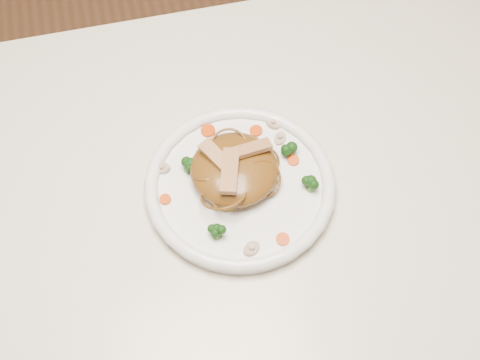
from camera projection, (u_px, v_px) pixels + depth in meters
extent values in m
plane|color=brown|center=(218.00, 349.00, 1.58)|extent=(4.00, 4.00, 0.00)
cube|color=beige|center=(203.00, 209.00, 0.95)|extent=(1.20, 0.80, 0.04)
cylinder|color=brown|center=(402.00, 118.00, 1.51)|extent=(0.06, 0.06, 0.71)
cylinder|color=white|center=(240.00, 188.00, 0.94)|extent=(0.34, 0.34, 0.02)
ellipsoid|color=brown|center=(234.00, 169.00, 0.92)|extent=(0.15, 0.15, 0.04)
cube|color=tan|center=(252.00, 149.00, 0.91)|extent=(0.06, 0.03, 0.01)
cube|color=tan|center=(217.00, 157.00, 0.90)|extent=(0.05, 0.07, 0.01)
cube|color=tan|center=(230.00, 171.00, 0.89)|extent=(0.04, 0.08, 0.01)
cylinder|color=red|center=(256.00, 131.00, 0.98)|extent=(0.02, 0.02, 0.00)
cylinder|color=red|center=(165.00, 199.00, 0.92)|extent=(0.02, 0.02, 0.00)
cylinder|color=red|center=(293.00, 160.00, 0.95)|extent=(0.02, 0.02, 0.00)
cylinder|color=red|center=(208.00, 131.00, 0.98)|extent=(0.03, 0.03, 0.00)
cylinder|color=red|center=(283.00, 239.00, 0.88)|extent=(0.02, 0.02, 0.00)
cylinder|color=beige|center=(251.00, 248.00, 0.88)|extent=(0.04, 0.04, 0.01)
cylinder|color=beige|center=(280.00, 138.00, 0.97)|extent=(0.03, 0.03, 0.01)
cylinder|color=beige|center=(162.00, 168.00, 0.95)|extent=(0.03, 0.03, 0.01)
cylinder|color=beige|center=(273.00, 124.00, 0.99)|extent=(0.03, 0.03, 0.01)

